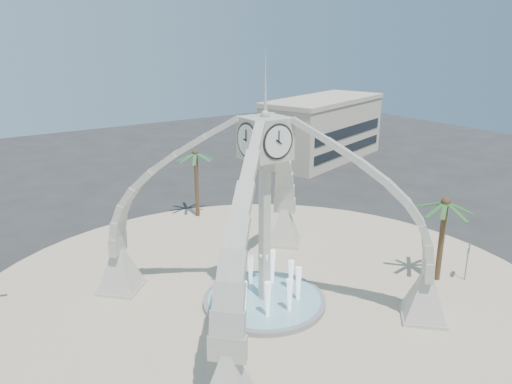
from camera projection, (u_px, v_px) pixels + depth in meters
ground at (264, 304)px, 32.73m from camera, size 140.00×140.00×0.00m
plaza at (264, 303)px, 32.72m from camera, size 40.00×40.00×0.06m
clock_tower at (265, 211)px, 30.77m from camera, size 17.94×17.94×16.30m
fountain at (264, 300)px, 32.64m from camera, size 8.00×8.00×3.62m
building_ne at (323, 129)px, 69.63m from camera, size 21.87×14.17×8.60m
palm_east at (446, 203)px, 34.16m from camera, size 5.15×5.15×6.71m
palm_north at (196, 154)px, 46.63m from camera, size 4.04×4.04×7.06m
street_sign at (468, 255)px, 35.24m from camera, size 0.96×0.44×2.83m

